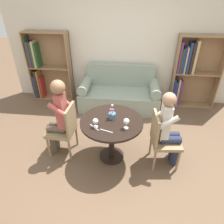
{
  "coord_description": "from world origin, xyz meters",
  "views": [
    {
      "loc": [
        0.27,
        -2.39,
        2.44
      ],
      "look_at": [
        0.0,
        0.05,
        0.85
      ],
      "focal_mm": 32.0,
      "sensor_mm": 36.0,
      "label": 1
    }
  ],
  "objects_px": {
    "flower_vase": "(112,115)",
    "person_left": "(58,116)",
    "wine_glass_left": "(95,121)",
    "wine_glass_right": "(126,122)",
    "bookshelf_right": "(190,72)",
    "chair_right": "(162,138)",
    "chair_left": "(65,128)",
    "person_right": "(169,129)",
    "couch": "(120,94)",
    "bookshelf_left": "(45,67)"
  },
  "relations": [
    {
      "from": "bookshelf_left",
      "to": "wine_glass_left",
      "type": "height_order",
      "value": "bookshelf_left"
    },
    {
      "from": "chair_left",
      "to": "person_left",
      "type": "xyz_separation_m",
      "value": [
        -0.08,
        0.01,
        0.21
      ]
    },
    {
      "from": "couch",
      "to": "chair_left",
      "type": "height_order",
      "value": "couch"
    },
    {
      "from": "chair_right",
      "to": "flower_vase",
      "type": "distance_m",
      "value": 0.82
    },
    {
      "from": "couch",
      "to": "wine_glass_right",
      "type": "height_order",
      "value": "couch"
    },
    {
      "from": "chair_left",
      "to": "person_left",
      "type": "bearing_deg",
      "value": -92.19
    },
    {
      "from": "flower_vase",
      "to": "person_left",
      "type": "bearing_deg",
      "value": -179.26
    },
    {
      "from": "flower_vase",
      "to": "wine_glass_left",
      "type": "bearing_deg",
      "value": -130.4
    },
    {
      "from": "bookshelf_right",
      "to": "wine_glass_right",
      "type": "distance_m",
      "value": 2.44
    },
    {
      "from": "bookshelf_right",
      "to": "wine_glass_right",
      "type": "height_order",
      "value": "bookshelf_right"
    },
    {
      "from": "chair_left",
      "to": "wine_glass_left",
      "type": "distance_m",
      "value": 0.67
    },
    {
      "from": "person_right",
      "to": "bookshelf_right",
      "type": "bearing_deg",
      "value": -24.88
    },
    {
      "from": "chair_right",
      "to": "chair_left",
      "type": "bearing_deg",
      "value": 81.0
    },
    {
      "from": "couch",
      "to": "wine_glass_right",
      "type": "bearing_deg",
      "value": -83.02
    },
    {
      "from": "person_left",
      "to": "wine_glass_left",
      "type": "relative_size",
      "value": 9.59
    },
    {
      "from": "wine_glass_left",
      "to": "wine_glass_right",
      "type": "height_order",
      "value": "wine_glass_right"
    },
    {
      "from": "chair_left",
      "to": "person_right",
      "type": "distance_m",
      "value": 1.61
    },
    {
      "from": "person_right",
      "to": "wine_glass_left",
      "type": "bearing_deg",
      "value": 92.4
    },
    {
      "from": "bookshelf_right",
      "to": "chair_right",
      "type": "height_order",
      "value": "bookshelf_right"
    },
    {
      "from": "chair_right",
      "to": "person_right",
      "type": "relative_size",
      "value": 0.72
    },
    {
      "from": "bookshelf_left",
      "to": "bookshelf_right",
      "type": "distance_m",
      "value": 3.3
    },
    {
      "from": "chair_left",
      "to": "wine_glass_right",
      "type": "relative_size",
      "value": 5.67
    },
    {
      "from": "person_right",
      "to": "flower_vase",
      "type": "relative_size",
      "value": 5.34
    },
    {
      "from": "chair_left",
      "to": "wine_glass_left",
      "type": "height_order",
      "value": "chair_left"
    },
    {
      "from": "bookshelf_right",
      "to": "person_right",
      "type": "distance_m",
      "value": 2.05
    },
    {
      "from": "wine_glass_right",
      "to": "bookshelf_right",
      "type": "bearing_deg",
      "value": 58.1
    },
    {
      "from": "bookshelf_left",
      "to": "person_left",
      "type": "distance_m",
      "value": 2.09
    },
    {
      "from": "bookshelf_right",
      "to": "person_left",
      "type": "relative_size",
      "value": 1.2
    },
    {
      "from": "bookshelf_left",
      "to": "wine_glass_right",
      "type": "height_order",
      "value": "bookshelf_left"
    },
    {
      "from": "chair_left",
      "to": "person_left",
      "type": "height_order",
      "value": "person_left"
    },
    {
      "from": "chair_right",
      "to": "flower_vase",
      "type": "bearing_deg",
      "value": 76.61
    },
    {
      "from": "couch",
      "to": "chair_right",
      "type": "height_order",
      "value": "couch"
    },
    {
      "from": "bookshelf_left",
      "to": "flower_vase",
      "type": "relative_size",
      "value": 6.78
    },
    {
      "from": "chair_left",
      "to": "wine_glass_right",
      "type": "height_order",
      "value": "chair_left"
    },
    {
      "from": "chair_left",
      "to": "person_left",
      "type": "distance_m",
      "value": 0.23
    },
    {
      "from": "person_right",
      "to": "flower_vase",
      "type": "height_order",
      "value": "person_right"
    },
    {
      "from": "person_left",
      "to": "person_right",
      "type": "relative_size",
      "value": 1.06
    },
    {
      "from": "person_left",
      "to": "wine_glass_left",
      "type": "xyz_separation_m",
      "value": [
        0.63,
        -0.23,
        0.11
      ]
    },
    {
      "from": "couch",
      "to": "chair_right",
      "type": "xyz_separation_m",
      "value": [
        0.76,
        -1.68,
        0.18
      ]
    },
    {
      "from": "chair_left",
      "to": "chair_right",
      "type": "height_order",
      "value": "same"
    },
    {
      "from": "wine_glass_right",
      "to": "couch",
      "type": "bearing_deg",
      "value": 96.98
    },
    {
      "from": "person_right",
      "to": "couch",
      "type": "bearing_deg",
      "value": 21.03
    },
    {
      "from": "couch",
      "to": "chair_right",
      "type": "distance_m",
      "value": 1.85
    },
    {
      "from": "wine_glass_left",
      "to": "chair_right",
      "type": "bearing_deg",
      "value": 8.19
    },
    {
      "from": "bookshelf_left",
      "to": "flower_vase",
      "type": "xyz_separation_m",
      "value": [
        1.79,
        -1.85,
        0.02
      ]
    },
    {
      "from": "couch",
      "to": "bookshelf_right",
      "type": "height_order",
      "value": "bookshelf_right"
    },
    {
      "from": "person_left",
      "to": "bookshelf_right",
      "type": "bearing_deg",
      "value": 131.42
    },
    {
      "from": "bookshelf_right",
      "to": "chair_right",
      "type": "xyz_separation_m",
      "value": [
        -0.75,
        -1.94,
        -0.32
      ]
    },
    {
      "from": "couch",
      "to": "flower_vase",
      "type": "xyz_separation_m",
      "value": [
        -0.0,
        -1.58,
        0.48
      ]
    },
    {
      "from": "chair_right",
      "to": "flower_vase",
      "type": "xyz_separation_m",
      "value": [
        -0.76,
        0.1,
        0.3
      ]
    }
  ]
}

